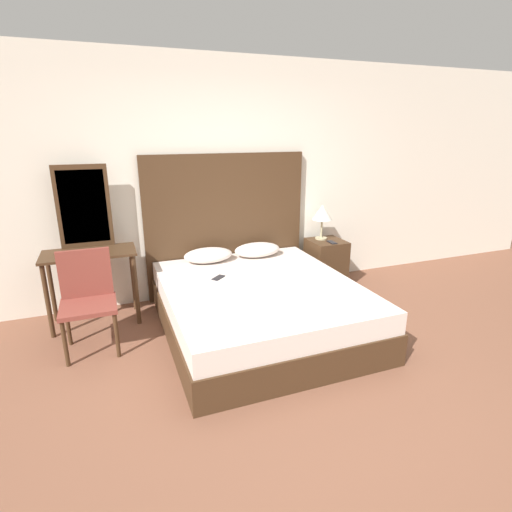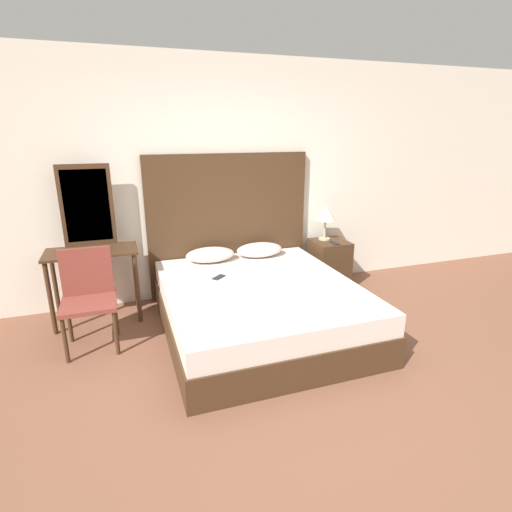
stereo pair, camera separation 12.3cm
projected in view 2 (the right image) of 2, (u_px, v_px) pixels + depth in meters
The scene contains 13 objects.
ground_plane at pixel (306, 397), 2.99m from camera, with size 16.00×16.00×0.00m, color brown.
wall_back at pixel (225, 181), 4.63m from camera, with size 10.00×0.06×2.70m.
bed at pixel (259, 307), 3.94m from camera, with size 1.82×2.10×0.49m.
headboard at pixel (229, 225), 4.73m from camera, with size 1.91×0.05×1.66m.
pillow_left at pixel (210, 255), 4.50m from camera, with size 0.55×0.34×0.16m.
pillow_right at pixel (260, 250), 4.68m from camera, with size 0.55×0.34×0.16m.
phone_on_bed at pixel (219, 277), 4.02m from camera, with size 0.16×0.15×0.01m.
nightstand at pixel (329, 264), 5.03m from camera, with size 0.42×0.44×0.60m.
table_lamp at pixel (326, 214), 4.91m from camera, with size 0.25×0.25×0.43m.
phone_on_nightstand at pixel (335, 243), 4.84m from camera, with size 0.08×0.15×0.01m.
vanity_desk at pixel (93, 265), 4.03m from camera, with size 0.88×0.45×0.76m.
vanity_mirror at pixel (87, 206), 4.04m from camera, with size 0.51×0.03×0.83m.
chair at pixel (88, 292), 3.60m from camera, with size 0.47×0.44×0.90m.
Camera 2 is at (-1.19, -2.27, 1.92)m, focal length 28.00 mm.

